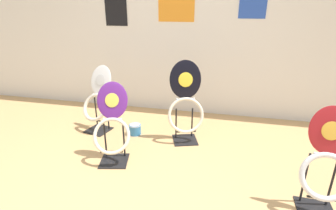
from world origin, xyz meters
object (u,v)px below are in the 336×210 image
at_px(toilet_seat_display_jazz_black, 186,105).
at_px(toilet_seat_display_crimson_swirl, 326,168).
at_px(toilet_seat_display_white_plain, 97,101).
at_px(paint_can, 135,129).
at_px(toilet_seat_display_purple_note, 112,126).

bearing_deg(toilet_seat_display_jazz_black, toilet_seat_display_crimson_swirl, -37.21).
xyz_separation_m(toilet_seat_display_white_plain, paint_can, (0.49, -0.02, -0.33)).
bearing_deg(toilet_seat_display_crimson_swirl, toilet_seat_display_white_plain, 157.99).
height_order(toilet_seat_display_jazz_black, paint_can, toilet_seat_display_jazz_black).
xyz_separation_m(toilet_seat_display_purple_note, paint_can, (0.01, 0.59, -0.32)).
distance_m(toilet_seat_display_jazz_black, toilet_seat_display_crimson_swirl, 1.52).
bearing_deg(toilet_seat_display_crimson_swirl, paint_can, 153.40).
bearing_deg(toilet_seat_display_crimson_swirl, toilet_seat_display_purple_note, 170.00).
xyz_separation_m(toilet_seat_display_jazz_black, paint_can, (-0.63, 0.01, -0.38)).
distance_m(toilet_seat_display_purple_note, toilet_seat_display_jazz_black, 0.88).
height_order(toilet_seat_display_purple_note, paint_can, toilet_seat_display_purple_note).
bearing_deg(toilet_seat_display_purple_note, toilet_seat_display_crimson_swirl, -10.00).
xyz_separation_m(toilet_seat_display_jazz_black, toilet_seat_display_crimson_swirl, (1.21, -0.92, -0.06)).
bearing_deg(toilet_seat_display_jazz_black, toilet_seat_display_purple_note, -137.76).
height_order(toilet_seat_display_purple_note, toilet_seat_display_white_plain, toilet_seat_display_white_plain).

